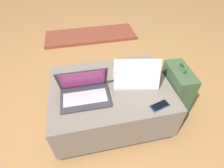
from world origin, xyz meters
The scene contains 7 objects.
ground_plane centered at (0.00, 0.00, 0.00)m, with size 14.00×14.00×0.00m, color #9E7042.
ottoman centered at (0.00, 0.00, 0.19)m, with size 0.98×0.73×0.39m.
laptop_near centered at (-0.21, -0.06, 0.44)m, with size 0.37×0.26×0.25m.
laptop_far centered at (0.21, 0.01, 0.44)m, with size 0.40×0.31×0.25m.
cell_phone centered at (0.31, -0.28, 0.39)m, with size 0.16×0.10×0.01m.
backpack centered at (0.61, -0.03, 0.23)m, with size 0.22×0.34×0.55m.
fireplace_hearth centered at (0.00, 1.57, 0.02)m, with size 1.40×0.50×0.04m.
Camera 1 is at (-0.20, -1.00, 1.38)m, focal length 28.00 mm.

